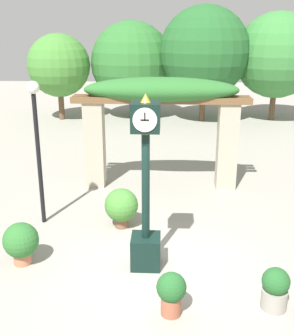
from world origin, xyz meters
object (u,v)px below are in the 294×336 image
object	(u,v)px
potted_plant_near_left	(121,206)
potted_plant_near_right	(275,288)
potted_plant_far_left	(21,242)
lamp_post	(36,130)
potted_plant_far_right	(171,292)
pedestal_clock	(146,197)

from	to	relation	value
potted_plant_near_left	potted_plant_near_right	xyz separation A→B (m)	(2.85, -2.89, -0.15)
potted_plant_far_left	lamp_post	distance (m)	2.60
potted_plant_near_left	potted_plant_near_right	world-z (taller)	potted_plant_near_left
potted_plant_near_right	potted_plant_far_left	distance (m)	4.79
potted_plant_far_right	potted_plant_far_left	bearing A→B (deg)	154.08
potted_plant_near_left	potted_plant_near_right	distance (m)	4.06
potted_plant_near_left	lamp_post	xyz separation A→B (m)	(-1.91, 0.19, 1.73)
potted_plant_near_left	lamp_post	world-z (taller)	lamp_post
potted_plant_near_right	potted_plant_far_left	bearing A→B (deg)	165.68
potted_plant_far_right	lamp_post	bearing A→B (deg)	132.55
potted_plant_near_left	potted_plant_far_right	bearing A→B (deg)	-70.02
lamp_post	pedestal_clock	bearing A→B (deg)	-35.93
potted_plant_near_right	potted_plant_far_right	xyz separation A→B (m)	(-1.71, -0.24, 0.05)
pedestal_clock	potted_plant_near_right	xyz separation A→B (m)	(2.20, -1.22, -1.08)
lamp_post	potted_plant_far_right	bearing A→B (deg)	-47.45
pedestal_clock	lamp_post	bearing A→B (deg)	144.07
pedestal_clock	potted_plant_far_right	distance (m)	1.86
potted_plant_near_left	potted_plant_far_left	bearing A→B (deg)	-136.45
pedestal_clock	potted_plant_near_right	bearing A→B (deg)	-29.10
potted_plant_far_right	lamp_post	distance (m)	4.86
potted_plant_near_left	potted_plant_far_right	world-z (taller)	potted_plant_near_left
potted_plant_near_right	pedestal_clock	bearing A→B (deg)	150.90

